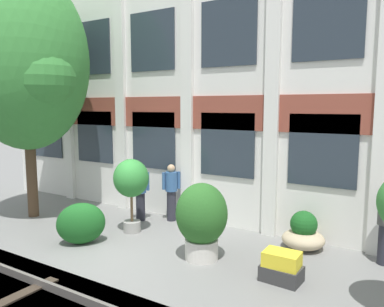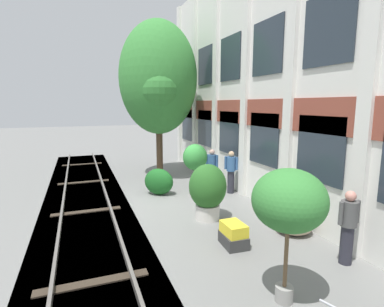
{
  "view_description": "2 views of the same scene",
  "coord_description": "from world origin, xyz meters",
  "px_view_note": "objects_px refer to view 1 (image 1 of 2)",
  "views": [
    {
      "loc": [
        5.63,
        -6.03,
        3.28
      ],
      "look_at": [
        0.79,
        1.84,
        2.1
      ],
      "focal_mm": 35.0,
      "sensor_mm": 36.0,
      "label": 1
    },
    {
      "loc": [
        9.54,
        -2.8,
        3.39
      ],
      "look_at": [
        -0.91,
        1.19,
        1.54
      ],
      "focal_mm": 28.0,
      "sensor_mm": 36.0,
      "label": 2
    }
  ],
  "objects_px": {
    "potted_plant_stone_basin": "(202,218)",
    "topiary_hedge": "(81,223)",
    "resident_by_doorway": "(171,191)",
    "broadleaf_tree": "(26,64)",
    "potted_plant_wide_bowl": "(303,234)",
    "potted_plant_low_pan": "(131,181)",
    "potted_plant_square_trough": "(282,267)",
    "resident_near_plants": "(140,191)"
  },
  "relations": [
    {
      "from": "potted_plant_stone_basin",
      "to": "topiary_hedge",
      "type": "bearing_deg",
      "value": -165.82
    },
    {
      "from": "potted_plant_stone_basin",
      "to": "resident_by_doorway",
      "type": "relative_size",
      "value": 1.02
    },
    {
      "from": "broadleaf_tree",
      "to": "potted_plant_wide_bowl",
      "type": "height_order",
      "value": "broadleaf_tree"
    },
    {
      "from": "potted_plant_wide_bowl",
      "to": "topiary_hedge",
      "type": "relative_size",
      "value": 0.85
    },
    {
      "from": "potted_plant_low_pan",
      "to": "broadleaf_tree",
      "type": "bearing_deg",
      "value": -172.4
    },
    {
      "from": "potted_plant_square_trough",
      "to": "topiary_hedge",
      "type": "xyz_separation_m",
      "value": [
        -4.71,
        -0.62,
        0.23
      ]
    },
    {
      "from": "topiary_hedge",
      "to": "broadleaf_tree",
      "type": "bearing_deg",
      "value": 164.47
    },
    {
      "from": "broadleaf_tree",
      "to": "resident_by_doorway",
      "type": "height_order",
      "value": "broadleaf_tree"
    },
    {
      "from": "resident_near_plants",
      "to": "resident_by_doorway",
      "type": "bearing_deg",
      "value": 77.17
    },
    {
      "from": "potted_plant_stone_basin",
      "to": "topiary_hedge",
      "type": "relative_size",
      "value": 1.46
    },
    {
      "from": "potted_plant_wide_bowl",
      "to": "potted_plant_stone_basin",
      "type": "relative_size",
      "value": 0.58
    },
    {
      "from": "broadleaf_tree",
      "to": "resident_near_plants",
      "type": "xyz_separation_m",
      "value": [
        3.0,
        1.36,
        -3.6
      ]
    },
    {
      "from": "topiary_hedge",
      "to": "resident_by_doorway",
      "type": "bearing_deg",
      "value": 73.25
    },
    {
      "from": "resident_by_doorway",
      "to": "topiary_hedge",
      "type": "height_order",
      "value": "resident_by_doorway"
    },
    {
      "from": "potted_plant_square_trough",
      "to": "potted_plant_low_pan",
      "type": "relative_size",
      "value": 0.4
    },
    {
      "from": "potted_plant_stone_basin",
      "to": "topiary_hedge",
      "type": "distance_m",
      "value": 3.02
    },
    {
      "from": "potted_plant_stone_basin",
      "to": "potted_plant_low_pan",
      "type": "height_order",
      "value": "potted_plant_low_pan"
    },
    {
      "from": "potted_plant_square_trough",
      "to": "resident_by_doorway",
      "type": "xyz_separation_m",
      "value": [
        -3.91,
        2.01,
        0.61
      ]
    },
    {
      "from": "resident_near_plants",
      "to": "topiary_hedge",
      "type": "relative_size",
      "value": 1.43
    },
    {
      "from": "broadleaf_tree",
      "to": "potted_plant_wide_bowl",
      "type": "bearing_deg",
      "value": 12.25
    },
    {
      "from": "potted_plant_stone_basin",
      "to": "topiary_hedge",
      "type": "height_order",
      "value": "potted_plant_stone_basin"
    },
    {
      "from": "potted_plant_stone_basin",
      "to": "resident_by_doorway",
      "type": "xyz_separation_m",
      "value": [
        -2.11,
        1.9,
        -0.03
      ]
    },
    {
      "from": "potted_plant_stone_basin",
      "to": "topiary_hedge",
      "type": "xyz_separation_m",
      "value": [
        -2.9,
        -0.73,
        -0.41
      ]
    },
    {
      "from": "resident_by_doorway",
      "to": "potted_plant_low_pan",
      "type": "bearing_deg",
      "value": -59.56
    },
    {
      "from": "potted_plant_square_trough",
      "to": "broadleaf_tree",
      "type": "bearing_deg",
      "value": 178.46
    },
    {
      "from": "broadleaf_tree",
      "to": "potted_plant_wide_bowl",
      "type": "xyz_separation_m",
      "value": [
        7.59,
        1.65,
        -4.11
      ]
    },
    {
      "from": "potted_plant_square_trough",
      "to": "potted_plant_low_pan",
      "type": "xyz_separation_m",
      "value": [
        -4.24,
        0.67,
        1.07
      ]
    },
    {
      "from": "potted_plant_wide_bowl",
      "to": "resident_by_doorway",
      "type": "xyz_separation_m",
      "value": [
        -3.82,
        0.16,
        0.53
      ]
    },
    {
      "from": "topiary_hedge",
      "to": "potted_plant_wide_bowl",
      "type": "bearing_deg",
      "value": 28.25
    },
    {
      "from": "potted_plant_wide_bowl",
      "to": "topiary_hedge",
      "type": "height_order",
      "value": "topiary_hedge"
    },
    {
      "from": "broadleaf_tree",
      "to": "potted_plant_wide_bowl",
      "type": "relative_size",
      "value": 7.34
    },
    {
      "from": "potted_plant_stone_basin",
      "to": "resident_near_plants",
      "type": "distance_m",
      "value": 3.22
    },
    {
      "from": "potted_plant_wide_bowl",
      "to": "resident_near_plants",
      "type": "xyz_separation_m",
      "value": [
        -4.59,
        -0.29,
        0.52
      ]
    },
    {
      "from": "potted_plant_low_pan",
      "to": "topiary_hedge",
      "type": "distance_m",
      "value": 1.61
    },
    {
      "from": "potted_plant_wide_bowl",
      "to": "topiary_hedge",
      "type": "xyz_separation_m",
      "value": [
        -4.61,
        -2.48,
        0.15
      ]
    },
    {
      "from": "potted_plant_square_trough",
      "to": "potted_plant_low_pan",
      "type": "bearing_deg",
      "value": 171.06
    },
    {
      "from": "resident_by_doorway",
      "to": "topiary_hedge",
      "type": "bearing_deg",
      "value": -62.82
    },
    {
      "from": "resident_near_plants",
      "to": "broadleaf_tree",
      "type": "bearing_deg",
      "value": -108.68
    },
    {
      "from": "potted_plant_wide_bowl",
      "to": "resident_near_plants",
      "type": "relative_size",
      "value": 0.6
    },
    {
      "from": "topiary_hedge",
      "to": "potted_plant_low_pan",
      "type": "bearing_deg",
      "value": 69.96
    },
    {
      "from": "potted_plant_stone_basin",
      "to": "resident_near_plants",
      "type": "height_order",
      "value": "potted_plant_stone_basin"
    },
    {
      "from": "potted_plant_low_pan",
      "to": "resident_by_doorway",
      "type": "relative_size",
      "value": 1.18
    }
  ]
}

